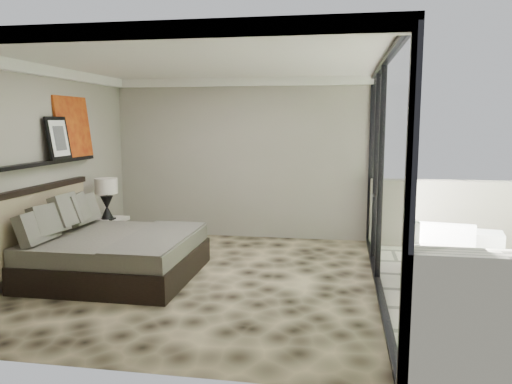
% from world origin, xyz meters
% --- Properties ---
extents(floor, '(5.00, 5.00, 0.00)m').
position_xyz_m(floor, '(0.00, 0.00, 0.00)').
color(floor, black).
rests_on(floor, ground).
extents(ceiling, '(4.50, 5.00, 0.02)m').
position_xyz_m(ceiling, '(0.00, 0.00, 2.79)').
color(ceiling, silver).
rests_on(ceiling, back_wall).
extents(back_wall, '(4.50, 0.02, 2.80)m').
position_xyz_m(back_wall, '(0.00, 2.49, 1.40)').
color(back_wall, gray).
rests_on(back_wall, floor).
extents(left_wall, '(0.02, 5.00, 2.80)m').
position_xyz_m(left_wall, '(-2.24, 0.00, 1.40)').
color(left_wall, gray).
rests_on(left_wall, floor).
extents(glass_wall, '(0.08, 5.00, 2.80)m').
position_xyz_m(glass_wall, '(2.25, 0.00, 1.40)').
color(glass_wall, white).
rests_on(glass_wall, floor).
extents(terrace_slab, '(3.00, 5.00, 0.12)m').
position_xyz_m(terrace_slab, '(3.75, 0.00, -0.06)').
color(terrace_slab, beige).
rests_on(terrace_slab, ground).
extents(picture_ledge, '(0.12, 2.20, 0.05)m').
position_xyz_m(picture_ledge, '(-2.18, 0.10, 1.50)').
color(picture_ledge, black).
rests_on(picture_ledge, left_wall).
extents(bed, '(2.09, 2.02, 1.15)m').
position_xyz_m(bed, '(-1.27, -0.09, 0.34)').
color(bed, black).
rests_on(bed, floor).
extents(nightstand, '(0.67, 0.67, 0.51)m').
position_xyz_m(nightstand, '(-1.90, 1.19, 0.25)').
color(nightstand, black).
rests_on(nightstand, floor).
extents(table_lamp, '(0.35, 0.35, 0.65)m').
position_xyz_m(table_lamp, '(-1.90, 1.15, 0.93)').
color(table_lamp, black).
rests_on(table_lamp, nightstand).
extents(abstract_canvas, '(0.13, 0.90, 0.90)m').
position_xyz_m(abstract_canvas, '(-2.19, 0.77, 1.97)').
color(abstract_canvas, '#A3180D').
rests_on(abstract_canvas, picture_ledge).
extents(framed_print, '(0.11, 0.50, 0.60)m').
position_xyz_m(framed_print, '(-2.14, 0.26, 1.82)').
color(framed_print, black).
rests_on(framed_print, picture_ledge).
extents(ottoman, '(0.54, 0.54, 0.47)m').
position_xyz_m(ottoman, '(3.85, 1.39, 0.23)').
color(ottoman, silver).
rests_on(ottoman, terrace_slab).
extents(lounger, '(1.12, 1.83, 0.67)m').
position_xyz_m(lounger, '(3.03, 0.17, 0.21)').
color(lounger, white).
rests_on(lounger, terrace_slab).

